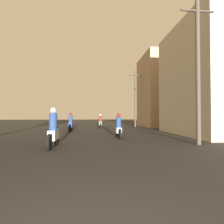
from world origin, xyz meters
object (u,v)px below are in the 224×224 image
(motorcycle_blue, at_px, (71,124))
(building_right_near, at_px, (214,80))
(motorcycle_green, at_px, (100,122))
(utility_pole_far, at_px, (135,98))
(utility_pole_near, at_px, (198,68))
(motorcycle_white, at_px, (118,128))
(building_right_far, at_px, (161,91))
(motorcycle_silver, at_px, (53,132))

(motorcycle_blue, relative_size, building_right_near, 0.26)
(motorcycle_green, height_order, utility_pole_far, utility_pole_far)
(motorcycle_green, height_order, utility_pole_near, utility_pole_near)
(motorcycle_white, height_order, motorcycle_green, motorcycle_green)
(motorcycle_white, xyz_separation_m, utility_pole_far, (3.38, 9.68, 2.88))
(motorcycle_green, distance_m, utility_pole_near, 12.93)
(building_right_near, bearing_deg, utility_pole_far, 113.61)
(building_right_far, bearing_deg, motorcycle_white, -123.89)
(motorcycle_white, bearing_deg, utility_pole_far, 74.79)
(motorcycle_silver, distance_m, motorcycle_green, 12.20)
(motorcycle_silver, distance_m, utility_pole_near, 7.11)
(motorcycle_blue, bearing_deg, building_right_near, -18.89)
(motorcycle_silver, relative_size, motorcycle_green, 1.01)
(building_right_near, height_order, building_right_far, building_right_far)
(motorcycle_silver, bearing_deg, building_right_far, 44.11)
(motorcycle_green, xyz_separation_m, utility_pole_near, (4.09, -11.91, 2.92))
(motorcycle_silver, height_order, motorcycle_white, motorcycle_silver)
(building_right_near, bearing_deg, utility_pole_near, -133.43)
(motorcycle_blue, bearing_deg, utility_pole_far, 36.08)
(building_right_near, bearing_deg, motorcycle_green, 134.88)
(motorcycle_blue, relative_size, utility_pole_near, 0.30)
(utility_pole_far, bearing_deg, building_right_near, -66.39)
(building_right_near, relative_size, utility_pole_near, 1.16)
(motorcycle_white, xyz_separation_m, motorcycle_green, (-0.76, 9.03, 0.02))
(building_right_near, xyz_separation_m, utility_pole_near, (-3.79, -4.00, -0.38))
(motorcycle_blue, relative_size, utility_pole_far, 0.30)
(utility_pole_near, bearing_deg, motorcycle_blue, 132.17)
(motorcycle_green, height_order, building_right_near, building_right_near)
(building_right_far, relative_size, utility_pole_far, 1.30)
(motorcycle_blue, distance_m, utility_pole_near, 10.48)
(building_right_near, relative_size, utility_pole_far, 1.18)
(motorcycle_silver, relative_size, utility_pole_near, 0.29)
(motorcycle_silver, xyz_separation_m, utility_pole_far, (6.55, 12.61, 2.81))
(motorcycle_blue, xyz_separation_m, utility_pole_near, (6.76, -7.47, 2.89))
(building_right_near, xyz_separation_m, utility_pole_far, (-3.74, 8.56, -0.43))
(motorcycle_white, bearing_deg, building_right_near, 12.96)
(motorcycle_white, distance_m, motorcycle_blue, 5.73)
(utility_pole_near, distance_m, utility_pole_far, 12.56)
(building_right_far, bearing_deg, utility_pole_near, -104.77)
(motorcycle_white, bearing_deg, motorcycle_green, 98.82)
(motorcycle_white, xyz_separation_m, building_right_near, (7.12, 1.12, 3.31))
(motorcycle_white, height_order, building_right_near, building_right_near)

